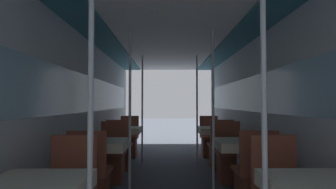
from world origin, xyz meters
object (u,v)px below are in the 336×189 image
chair_right_far_2 (210,144)px  chair_left_near_1 (91,185)px  dining_table_right_1 (240,147)px  chair_left_far_1 (112,162)px  chair_right_far_1 (230,162)px  support_pole_right_0 (264,120)px  support_pole_right_1 (213,111)px  dining_table_right_2 (215,132)px  support_pole_left_2 (142,109)px  chair_left_near_2 (120,154)px  support_pole_left_1 (130,111)px  chair_right_near_2 (220,153)px  chair_right_near_1 (254,185)px  support_pole_right_2 (197,109)px  support_pole_left_0 (90,120)px  dining_table_left_1 (103,148)px  chair_left_far_2 (129,144)px  dining_table_left_2 (125,132)px

chair_right_far_2 → chair_left_near_1: bearing=58.3°
chair_left_near_1 → dining_table_right_1: (1.84, 0.57, 0.32)m
chair_left_far_1 → chair_right_far_1: 1.84m
support_pole_right_0 → support_pole_right_1: size_ratio=1.00×
support_pole_right_1 → dining_table_right_2: bearing=79.0°
chair_left_near_1 → support_pole_left_2: size_ratio=0.42×
chair_left_far_1 → support_pole_right_1: 1.78m
chair_left_near_2 → support_pole_right_0: 3.55m
support_pole_left_1 → chair_right_far_1: bearing=21.0°
chair_right_near_2 → chair_right_far_2: 1.14m
chair_left_near_2 → support_pole_left_2: size_ratio=0.42×
chair_left_far_1 → chair_right_near_1: 2.17m
support_pole_left_2 → support_pole_right_2: same height
chair_left_near_1 → chair_right_near_1: size_ratio=1.00×
chair_right_near_2 → support_pole_right_2: size_ratio=0.42×
support_pole_left_0 → support_pole_left_1: (0.00, 1.84, 0.00)m
support_pole_left_1 → chair_left_near_2: (-0.36, 1.27, -0.81)m
dining_table_left_1 → support_pole_right_1: bearing=0.0°
support_pole_left_2 → support_pole_left_0: bearing=-90.0°
chair_left_near_1 → support_pole_right_0: 2.12m
support_pole_left_1 → support_pole_right_1: same height
chair_left_far_1 → support_pole_left_2: size_ratio=0.42×
support_pole_right_2 → support_pole_left_2: bearing=180.0°
chair_right_near_1 → support_pole_left_1: bearing=159.0°
dining_table_left_1 → chair_left_far_1: chair_left_far_1 is taller
dining_table_left_1 → support_pole_right_0: size_ratio=0.32×
chair_left_far_2 → dining_table_right_2: size_ratio=1.29×
chair_right_far_2 → dining_table_left_2: bearing=17.2°
support_pole_right_0 → support_pole_right_1: 1.84m
chair_left_far_2 → chair_right_far_2: same height
chair_left_near_1 → dining_table_right_1: size_ratio=1.29×
support_pole_right_1 → chair_right_far_2: 2.57m
chair_left_far_2 → chair_right_near_1: same height
chair_right_near_1 → chair_right_far_1: bearing=90.0°
support_pole_right_0 → support_pole_left_0: bearing=180.0°
support_pole_left_2 → support_pole_left_1: bearing=-90.0°
support_pole_right_2 → dining_table_left_2: bearing=180.0°
support_pole_right_2 → support_pole_right_1: bearing=-90.0°
support_pole_left_0 → support_pole_left_2: same height
chair_left_near_1 → dining_table_right_1: bearing=17.2°
chair_left_far_1 → chair_left_far_2: (0.00, 1.84, 0.00)m
dining_table_left_2 → support_pole_left_2: bearing=0.0°
dining_table_right_2 → support_pole_right_2: size_ratio=0.32×
dining_table_left_1 → dining_table_left_2: size_ratio=1.00×
dining_table_right_1 → support_pole_right_0: bearing=-101.0°
chair_left_near_1 → chair_right_far_1: bearing=31.7°
chair_left_far_2 → dining_table_right_1: bearing=127.4°
dining_table_right_1 → support_pole_right_2: bearing=101.0°
support_pole_left_1 → chair_left_far_1: bearing=122.2°
chair_right_near_2 → chair_left_near_1: bearing=-135.0°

